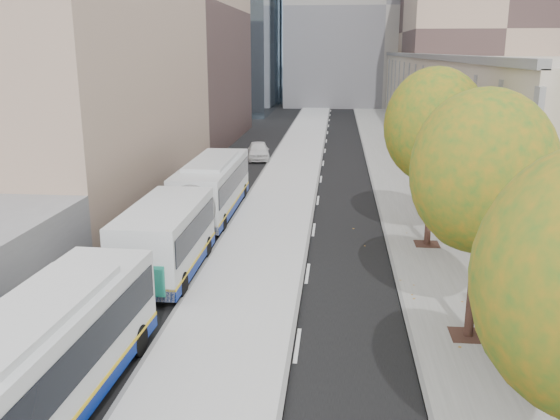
# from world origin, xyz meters

# --- Properties ---
(bus_platform) EXTENTS (4.25, 150.00, 0.15)m
(bus_platform) POSITION_xyz_m (-3.88, 35.00, 0.07)
(bus_platform) COLOR #BABABA
(bus_platform) RESTS_ON ground
(sidewalk) EXTENTS (4.75, 150.00, 0.08)m
(sidewalk) POSITION_xyz_m (4.12, 35.00, 0.04)
(sidewalk) COLOR gray
(sidewalk) RESTS_ON ground
(building_tan) EXTENTS (18.00, 92.00, 8.00)m
(building_tan) POSITION_xyz_m (15.50, 64.00, 4.00)
(building_tan) COLOR #A19880
(building_tan) RESTS_ON ground
(building_far_block) EXTENTS (30.00, 18.00, 30.00)m
(building_far_block) POSITION_xyz_m (6.00, 96.00, 15.00)
(building_far_block) COLOR gray
(building_far_block) RESTS_ON ground
(tree_c) EXTENTS (4.20, 4.20, 7.28)m
(tree_c) POSITION_xyz_m (3.60, 13.00, 5.25)
(tree_c) COLOR black
(tree_c) RESTS_ON sidewalk
(tree_d) EXTENTS (4.40, 4.40, 7.60)m
(tree_d) POSITION_xyz_m (3.60, 22.00, 5.47)
(tree_d) COLOR black
(tree_d) RESTS_ON sidewalk
(bus_far) EXTENTS (2.59, 17.14, 2.86)m
(bus_far) POSITION_xyz_m (-7.20, 22.54, 1.56)
(bus_far) COLOR silver
(bus_far) RESTS_ON ground
(distant_car) EXTENTS (2.34, 4.48, 1.46)m
(distant_car) POSITION_xyz_m (-6.96, 43.19, 0.73)
(distant_car) COLOR silver
(distant_car) RESTS_ON ground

